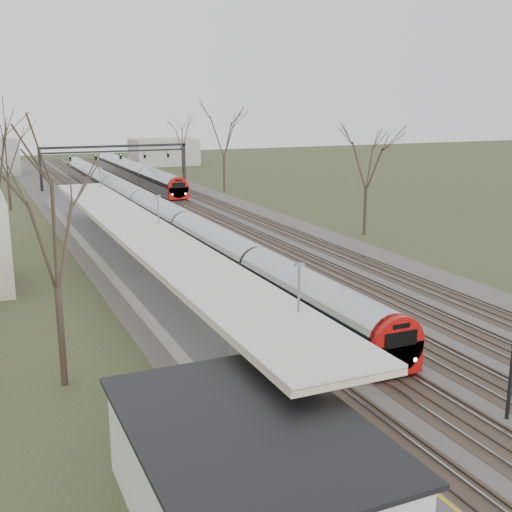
{
  "coord_description": "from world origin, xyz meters",
  "views": [
    {
      "loc": [
        -18.94,
        -7.06,
        12.1
      ],
      "look_at": [
        -1.88,
        31.09,
        2.0
      ],
      "focal_mm": 45.0,
      "sensor_mm": 36.0,
      "label": 1
    }
  ],
  "objects": [
    {
      "name": "canopy",
      "position": [
        -9.05,
        32.99,
        3.93
      ],
      "size": [
        4.1,
        50.0,
        3.11
      ],
      "color": "slate",
      "rests_on": "platform"
    },
    {
      "name": "track_bed",
      "position": [
        0.26,
        55.0,
        0.06
      ],
      "size": [
        24.0,
        160.0,
        0.22
      ],
      "color": "#474442",
      "rests_on": "ground"
    },
    {
      "name": "tree_west_near",
      "position": [
        -16.0,
        20.0,
        7.29
      ],
      "size": [
        5.0,
        5.0,
        10.3
      ],
      "color": "#2D231C",
      "rests_on": "ground"
    },
    {
      "name": "platform",
      "position": [
        -9.05,
        37.5,
        0.5
      ],
      "size": [
        3.5,
        69.0,
        1.0
      ],
      "primitive_type": "cube",
      "color": "#9E9B93",
      "rests_on": "ground"
    },
    {
      "name": "passenger",
      "position": [
        -8.78,
        10.87,
        1.86
      ],
      "size": [
        0.44,
        0.65,
        1.72
      ],
      "primitive_type": "imported",
      "rotation": [
        0.0,
        0.0,
        1.52
      ],
      "color": "#3E2F5C",
      "rests_on": "platform"
    },
    {
      "name": "station_building",
      "position": [
        -12.5,
        8.0,
        1.6
      ],
      "size": [
        6.0,
        9.0,
        3.2
      ],
      "primitive_type": "cube",
      "color": "silver",
      "rests_on": "ground"
    },
    {
      "name": "tree_east_far",
      "position": [
        14.0,
        42.0,
        7.29
      ],
      "size": [
        5.0,
        5.0,
        10.3
      ],
      "color": "#2D231C",
      "rests_on": "ground"
    },
    {
      "name": "signal_gantry",
      "position": [
        0.29,
        84.99,
        4.91
      ],
      "size": [
        21.0,
        0.59,
        6.08
      ],
      "color": "black",
      "rests_on": "ground"
    },
    {
      "name": "train_near",
      "position": [
        -2.5,
        59.19,
        1.48
      ],
      "size": [
        2.62,
        90.21,
        3.05
      ],
      "color": "#9A9CA3",
      "rests_on": "ground"
    },
    {
      "name": "train_far",
      "position": [
        4.5,
        91.08,
        1.48
      ],
      "size": [
        2.62,
        45.21,
        3.05
      ],
      "color": "#9A9CA3",
      "rests_on": "ground"
    }
  ]
}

